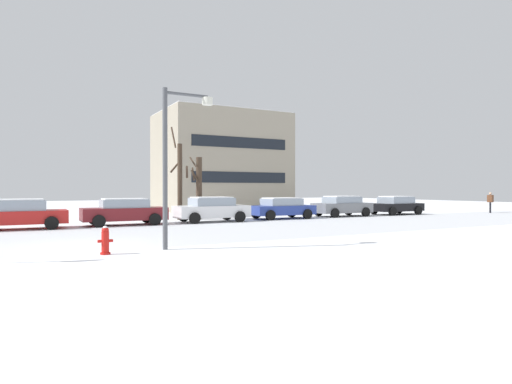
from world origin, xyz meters
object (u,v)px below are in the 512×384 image
fire_hydrant (105,240)px  parked_car_white (212,209)px  parked_car_blue (282,208)px  pedestrian_crossing (490,201)px  parked_car_red (18,214)px  parked_car_black (396,205)px  parked_car_gray (342,206)px  street_lamp (175,150)px  parked_car_maroon (124,211)px

fire_hydrant → parked_car_white: parked_car_white is taller
parked_car_blue → pedestrian_crossing: bearing=-7.0°
parked_car_red → pedestrian_crossing: 33.58m
parked_car_black → parked_car_white: bearing=-180.0°
parked_car_red → parked_car_gray: parked_car_red is taller
parked_car_white → parked_car_gray: bearing=1.4°
pedestrian_crossing → street_lamp: bearing=-164.5°
street_lamp → pedestrian_crossing: bearing=15.5°
street_lamp → parked_car_white: size_ratio=1.21×
parked_car_red → parked_car_maroon: (5.02, 0.07, -0.01)m
fire_hydrant → parked_car_red: (-2.30, 10.32, 0.32)m
street_lamp → parked_car_gray: size_ratio=1.24×
parked_car_gray → parked_car_red: bearing=-179.5°
parked_car_red → fire_hydrant: bearing=-77.4°
fire_hydrant → parked_car_gray: size_ratio=0.20×
parked_car_blue → pedestrian_crossing: 18.59m
parked_car_white → parked_car_black: (15.07, 0.01, -0.04)m
street_lamp → parked_car_red: street_lamp is taller
parked_car_black → pedestrian_crossing: 8.64m
parked_car_blue → fire_hydrant: bearing=-140.6°
parked_car_gray → parked_car_black: parked_car_gray is taller
parked_car_maroon → pedestrian_crossing: 28.58m
pedestrian_crossing → parked_car_gray: bearing=170.4°
fire_hydrant → parked_car_red: parked_car_red is taller
parked_car_gray → parked_car_blue: bearing=179.9°
fire_hydrant → pedestrian_crossing: 32.29m
fire_hydrant → parked_car_black: bearing=24.2°
parked_car_white → parked_car_blue: size_ratio=1.02×
parked_car_white → pedestrian_crossing: 23.56m
parked_car_maroon → street_lamp: bearing=-92.9°
parked_car_red → parked_car_maroon: parked_car_red is taller
parked_car_black → fire_hydrant: bearing=-155.8°
street_lamp → parked_car_black: size_ratio=1.30×
street_lamp → parked_car_blue: street_lamp is taller
fire_hydrant → parked_car_maroon: parked_car_maroon is taller
parked_car_maroon → parked_car_blue: 10.05m
parked_car_white → parked_car_blue: (5.02, 0.25, -0.05)m
street_lamp → parked_car_white: bearing=61.2°
parked_car_maroon → parked_car_blue: size_ratio=1.04×
parked_car_red → parked_car_maroon: size_ratio=0.99×
pedestrian_crossing → fire_hydrant: bearing=-165.2°
parked_car_blue → pedestrian_crossing: pedestrian_crossing is taller
parked_car_white → pedestrian_crossing: (23.47, -2.04, 0.21)m
street_lamp → parked_car_blue: size_ratio=1.23×
street_lamp → parked_car_maroon: size_ratio=1.19×
fire_hydrant → pedestrian_crossing: pedestrian_crossing is taller
parked_car_maroon → parked_car_gray: 15.07m
fire_hydrant → parked_car_blue: 16.54m
parked_car_gray → parked_car_maroon: bearing=-179.6°
fire_hydrant → pedestrian_crossing: (31.22, 8.22, 0.54)m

